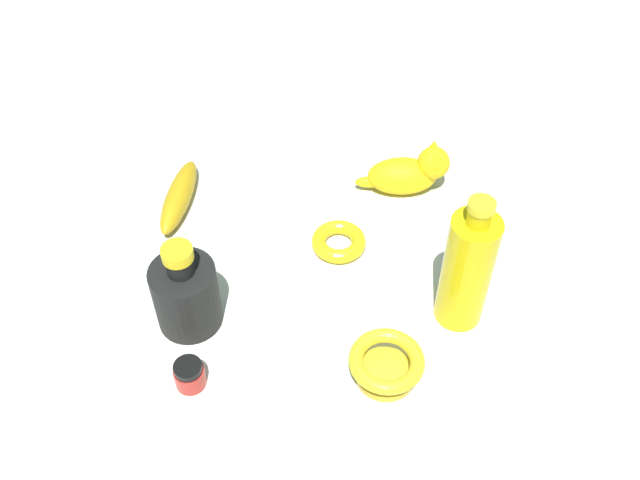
% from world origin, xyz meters
% --- Properties ---
extents(ground, '(2.00, 2.00, 0.00)m').
position_xyz_m(ground, '(0.00, 0.00, 0.00)').
color(ground, silver).
extents(bangle, '(0.09, 0.09, 0.02)m').
position_xyz_m(bangle, '(0.04, -0.04, 0.01)').
color(bangle, gold).
rests_on(bangle, ground).
extents(banana, '(0.18, 0.09, 0.04)m').
position_xyz_m(banana, '(0.18, 0.21, 0.02)').
color(banana, '#BE9115').
rests_on(banana, ground).
extents(bottle_tall, '(0.07, 0.07, 0.23)m').
position_xyz_m(bottle_tall, '(-0.12, -0.19, 0.10)').
color(bottle_tall, yellow).
rests_on(bottle_tall, ground).
extents(bottle_short, '(0.09, 0.09, 0.15)m').
position_xyz_m(bottle_short, '(-0.06, 0.20, 0.06)').
color(bottle_short, black).
rests_on(bottle_short, ground).
extents(cat_figurine, '(0.08, 0.16, 0.09)m').
position_xyz_m(cat_figurine, '(0.15, -0.18, 0.04)').
color(cat_figurine, yellow).
rests_on(cat_figurine, ground).
extents(nail_polish_jar, '(0.04, 0.04, 0.04)m').
position_xyz_m(nail_polish_jar, '(-0.17, 0.21, 0.02)').
color(nail_polish_jar, '#B42A24').
rests_on(nail_polish_jar, ground).
extents(bowl, '(0.10, 0.10, 0.05)m').
position_xyz_m(bowl, '(-0.20, -0.06, 0.03)').
color(bowl, gold).
rests_on(bowl, ground).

